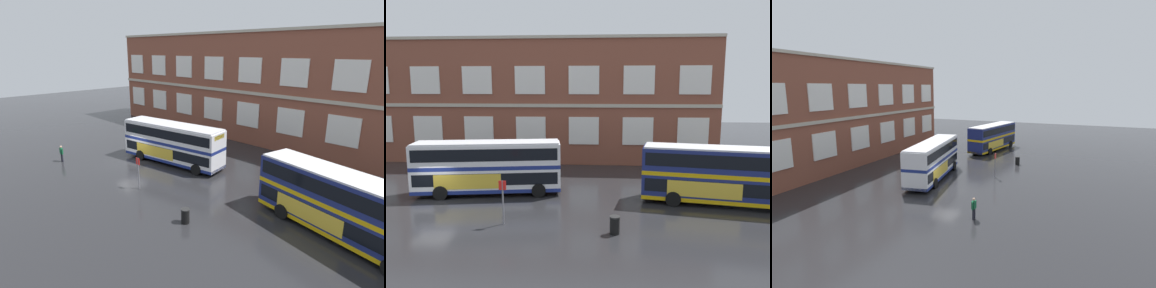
% 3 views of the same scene
% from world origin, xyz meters
% --- Properties ---
extents(ground_plane, '(120.00, 120.00, 0.00)m').
position_xyz_m(ground_plane, '(0.00, 2.00, 0.00)').
color(ground_plane, '#232326').
extents(brick_terminal_building, '(44.57, 8.19, 13.29)m').
position_xyz_m(brick_terminal_building, '(1.55, 17.98, 6.50)').
color(brick_terminal_building, brown).
rests_on(brick_terminal_building, ground).
extents(double_decker_near, '(11.27, 4.33, 4.07)m').
position_xyz_m(double_decker_near, '(3.18, 2.99, 2.15)').
color(double_decker_near, silver).
rests_on(double_decker_near, ground).
extents(double_decker_middle, '(11.29, 4.57, 4.07)m').
position_xyz_m(double_decker_middle, '(20.33, 1.59, 2.15)').
color(double_decker_middle, navy).
rests_on(double_decker_middle, ground).
extents(bus_stand_flag, '(0.44, 0.10, 2.70)m').
position_xyz_m(bus_stand_flag, '(6.04, -3.18, 1.64)').
color(bus_stand_flag, slate).
rests_on(bus_stand_flag, ground).
extents(station_litter_bin, '(0.60, 0.60, 1.03)m').
position_xyz_m(station_litter_bin, '(12.69, -4.16, 0.52)').
color(station_litter_bin, black).
rests_on(station_litter_bin, ground).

